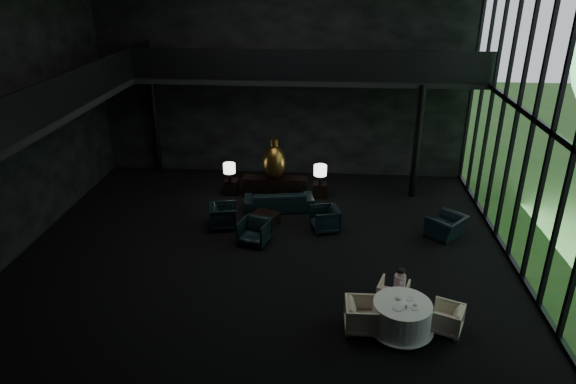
# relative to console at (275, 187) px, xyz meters

# --- Properties ---
(floor) EXTENTS (14.00, 12.00, 0.02)m
(floor) POSITION_rel_console_xyz_m (0.10, -3.60, -0.36)
(floor) COLOR black
(floor) RESTS_ON ground
(wall_back) EXTENTS (14.00, 0.04, 8.00)m
(wall_back) POSITION_rel_console_xyz_m (0.10, 2.40, 3.64)
(wall_back) COLOR black
(wall_back) RESTS_ON ground
(wall_front) EXTENTS (14.00, 0.04, 8.00)m
(wall_front) POSITION_rel_console_xyz_m (0.10, -9.60, 3.64)
(wall_front) COLOR black
(wall_front) RESTS_ON ground
(wall_left) EXTENTS (0.04, 12.00, 8.00)m
(wall_left) POSITION_rel_console_xyz_m (-6.90, -3.60, 3.64)
(wall_left) COLOR black
(wall_left) RESTS_ON ground
(curtain_wall) EXTENTS (0.20, 12.00, 8.00)m
(curtain_wall) POSITION_rel_console_xyz_m (7.05, -3.60, 3.64)
(curtain_wall) COLOR black
(curtain_wall) RESTS_ON ground
(mezzanine_left) EXTENTS (2.00, 12.00, 0.25)m
(mezzanine_left) POSITION_rel_console_xyz_m (-5.90, -3.60, 3.64)
(mezzanine_left) COLOR black
(mezzanine_left) RESTS_ON wall_left
(mezzanine_back) EXTENTS (12.00, 2.00, 0.25)m
(mezzanine_back) POSITION_rel_console_xyz_m (1.10, 1.40, 3.64)
(mezzanine_back) COLOR black
(mezzanine_back) RESTS_ON wall_back
(railing_left) EXTENTS (0.06, 12.00, 1.00)m
(railing_left) POSITION_rel_console_xyz_m (-4.90, -3.60, 4.24)
(railing_left) COLOR black
(railing_left) RESTS_ON mezzanine_left
(railing_back) EXTENTS (12.00, 0.06, 1.00)m
(railing_back) POSITION_rel_console_xyz_m (1.10, 0.40, 4.24)
(railing_back) COLOR black
(railing_back) RESTS_ON mezzanine_back
(column_nw) EXTENTS (0.24, 0.24, 4.00)m
(column_nw) POSITION_rel_console_xyz_m (-4.90, 2.10, 1.64)
(column_nw) COLOR black
(column_nw) RESTS_ON floor
(column_ne) EXTENTS (0.24, 0.24, 4.00)m
(column_ne) POSITION_rel_console_xyz_m (4.90, 0.40, 1.64)
(column_ne) COLOR black
(column_ne) RESTS_ON floor
(console) EXTENTS (2.27, 0.51, 0.72)m
(console) POSITION_rel_console_xyz_m (0.00, 0.00, 0.00)
(console) COLOR black
(console) RESTS_ON floor
(bronze_urn) EXTENTS (0.78, 0.78, 1.45)m
(bronze_urn) POSITION_rel_console_xyz_m (-0.00, -0.08, 0.98)
(bronze_urn) COLOR brown
(bronze_urn) RESTS_ON console
(side_table_left) EXTENTS (0.49, 0.49, 0.54)m
(side_table_left) POSITION_rel_console_xyz_m (-1.60, 0.12, -0.09)
(side_table_left) COLOR black
(side_table_left) RESTS_ON floor
(table_lamp_left) EXTENTS (0.42, 0.42, 0.71)m
(table_lamp_left) POSITION_rel_console_xyz_m (-1.60, -0.12, 0.68)
(table_lamp_left) COLOR black
(table_lamp_left) RESTS_ON side_table_left
(side_table_right) EXTENTS (0.48, 0.48, 0.53)m
(side_table_right) POSITION_rel_console_xyz_m (1.60, 0.07, -0.10)
(side_table_right) COLOR black
(side_table_right) RESTS_ON floor
(table_lamp_right) EXTENTS (0.45, 0.45, 0.75)m
(table_lamp_right) POSITION_rel_console_xyz_m (1.60, -0.13, 0.70)
(table_lamp_right) COLOR black
(table_lamp_right) RESTS_ON side_table_right
(sofa) EXTENTS (2.64, 1.16, 1.00)m
(sofa) POSITION_rel_console_xyz_m (0.24, -1.09, 0.14)
(sofa) COLOR black
(sofa) RESTS_ON floor
(lounge_armchair_west) EXTENTS (0.99, 1.03, 0.91)m
(lounge_armchair_west) POSITION_rel_console_xyz_m (-1.37, -2.53, 0.10)
(lounge_armchair_west) COLOR black
(lounge_armchair_west) RESTS_ON floor
(lounge_armchair_east) EXTENTS (1.03, 1.07, 0.91)m
(lounge_armchair_east) POSITION_rel_console_xyz_m (1.81, -2.48, 0.09)
(lounge_armchair_east) COLOR black
(lounge_armchair_east) RESTS_ON floor
(lounge_armchair_south) EXTENTS (1.09, 1.05, 0.91)m
(lounge_armchair_south) POSITION_rel_console_xyz_m (-0.25, -3.49, 0.10)
(lounge_armchair_south) COLOR black
(lounge_armchair_south) RESTS_ON floor
(window_armchair) EXTENTS (1.20, 1.23, 0.91)m
(window_armchair) POSITION_rel_console_xyz_m (5.48, -2.62, 0.09)
(window_armchair) COLOR black
(window_armchair) RESTS_ON floor
(coffee_table) EXTENTS (1.06, 1.06, 0.36)m
(coffee_table) POSITION_rel_console_xyz_m (-0.13, -2.23, -0.18)
(coffee_table) COLOR black
(coffee_table) RESTS_ON floor
(dining_table) EXTENTS (1.47, 1.47, 0.75)m
(dining_table) POSITION_rel_console_xyz_m (3.58, -7.23, -0.03)
(dining_table) COLOR white
(dining_table) RESTS_ON floor
(dining_chair_north) EXTENTS (0.76, 0.74, 0.63)m
(dining_chair_north) POSITION_rel_console_xyz_m (3.50, -6.24, -0.05)
(dining_chair_north) COLOR beige
(dining_chair_north) RESTS_ON floor
(dining_chair_east) EXTENTS (0.77, 0.79, 0.63)m
(dining_chair_east) POSITION_rel_console_xyz_m (4.59, -7.12, -0.04)
(dining_chair_east) COLOR beige
(dining_chair_east) RESTS_ON floor
(dining_chair_west) EXTENTS (0.77, 0.82, 0.83)m
(dining_chair_west) POSITION_rel_console_xyz_m (2.72, -7.23, 0.05)
(dining_chair_west) COLOR beige
(dining_chair_west) RESTS_ON floor
(child) EXTENTS (0.28, 0.28, 0.59)m
(child) POSITION_rel_console_xyz_m (3.63, -6.26, 0.38)
(child) COLOR #C2879E
(child) RESTS_ON dining_chair_north
(plate_a) EXTENTS (0.29, 0.29, 0.02)m
(plate_a) POSITION_rel_console_xyz_m (3.44, -7.42, 0.40)
(plate_a) COLOR white
(plate_a) RESTS_ON dining_table
(plate_b) EXTENTS (0.22, 0.22, 0.01)m
(plate_b) POSITION_rel_console_xyz_m (3.76, -7.06, 0.40)
(plate_b) COLOR white
(plate_b) RESTS_ON dining_table
(saucer) EXTENTS (0.18, 0.18, 0.01)m
(saucer) POSITION_rel_console_xyz_m (3.80, -7.41, 0.40)
(saucer) COLOR white
(saucer) RESTS_ON dining_table
(coffee_cup) EXTENTS (0.10, 0.10, 0.06)m
(coffee_cup) POSITION_rel_console_xyz_m (3.83, -7.30, 0.43)
(coffee_cup) COLOR white
(coffee_cup) RESTS_ON saucer
(cereal_bowl) EXTENTS (0.15, 0.15, 0.07)m
(cereal_bowl) POSITION_rel_console_xyz_m (3.49, -7.08, 0.43)
(cereal_bowl) COLOR white
(cereal_bowl) RESTS_ON dining_table
(cream_pot) EXTENTS (0.07, 0.07, 0.06)m
(cream_pot) POSITION_rel_console_xyz_m (3.62, -7.41, 0.42)
(cream_pot) COLOR #99999E
(cream_pot) RESTS_ON dining_table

